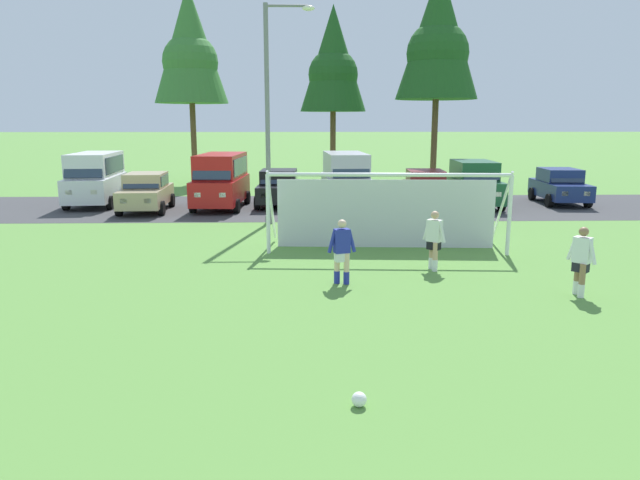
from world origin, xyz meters
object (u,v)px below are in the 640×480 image
at_px(soccer_goal, 386,209).
at_px(player_defender_far, 434,241).
at_px(player_striker_near, 581,262).
at_px(parked_car_slot_left, 146,192).
at_px(player_midfield_center, 342,252).
at_px(parked_car_slot_center_right, 346,178).
at_px(parked_car_slot_right, 425,188).
at_px(parked_car_slot_center, 279,188).
at_px(parked_car_slot_far_right, 474,183).
at_px(soccer_ball, 359,399).
at_px(parked_car_slot_far_left, 96,178).
at_px(parked_car_slot_end, 560,186).
at_px(street_lamp, 272,113).
at_px(parked_car_slot_center_left, 221,179).

bearing_deg(soccer_goal, player_defender_far, -71.21).
distance_m(soccer_goal, player_striker_near, 6.50).
height_order(soccer_goal, parked_car_slot_left, soccer_goal).
distance_m(player_midfield_center, parked_car_slot_center_right, 13.95).
bearing_deg(soccer_goal, parked_car_slot_center_right, 93.26).
bearing_deg(soccer_goal, parked_car_slot_right, 71.02).
bearing_deg(player_midfield_center, player_defender_far, 26.45).
distance_m(parked_car_slot_center, parked_car_slot_right, 7.04).
relative_size(parked_car_slot_center, parked_car_slot_far_right, 0.91).
bearing_deg(parked_car_slot_center, player_striker_near, -63.11).
bearing_deg(soccer_ball, parked_car_slot_right, 75.68).
relative_size(parked_car_slot_far_left, parked_car_slot_center, 1.16).
relative_size(soccer_goal, parked_car_slot_end, 1.74).
height_order(parked_car_slot_left, street_lamp, street_lamp).
distance_m(player_defender_far, parked_car_slot_far_left, 18.76).
bearing_deg(parked_car_slot_far_left, player_striker_near, -43.17).
xyz_separation_m(soccer_goal, parked_car_slot_far_right, (5.53, 9.27, -0.18)).
distance_m(player_striker_near, parked_car_slot_end, 16.52).
relative_size(parked_car_slot_far_left, parked_car_slot_right, 1.14).
bearing_deg(parked_car_slot_center, soccer_ball, -84.50).
height_order(player_defender_far, parked_car_slot_far_left, parked_car_slot_far_left).
xyz_separation_m(parked_car_slot_far_left, parked_car_slot_center, (8.84, -0.42, -0.47)).
relative_size(parked_car_slot_center, parked_car_slot_right, 0.99).
xyz_separation_m(player_midfield_center, parked_car_slot_end, (11.71, 14.12, 0.05)).
xyz_separation_m(soccer_goal, street_lamp, (-3.83, 4.87, 3.02)).
xyz_separation_m(parked_car_slot_center_left, street_lamp, (2.62, -4.22, 2.97)).
relative_size(soccer_ball, player_striker_near, 0.13).
bearing_deg(player_striker_near, parked_car_slot_far_left, 136.83).
bearing_deg(parked_car_slot_end, parked_car_slot_center, -178.81).
bearing_deg(parked_car_slot_center, player_midfield_center, -81.26).
bearing_deg(parked_car_slot_center_right, player_midfield_center, -94.56).
bearing_deg(player_defender_far, parked_car_slot_center, 110.67).
relative_size(player_midfield_center, parked_car_slot_right, 0.38).
bearing_deg(soccer_ball, street_lamp, 97.37).
relative_size(parked_car_slot_center, parked_car_slot_center_right, 0.87).
bearing_deg(player_midfield_center, parked_car_slot_far_right, 61.62).
xyz_separation_m(parked_car_slot_center, parked_car_slot_far_right, (9.32, -0.52, 0.24)).
distance_m(parked_car_slot_far_left, street_lamp, 10.71).
height_order(soccer_ball, parked_car_slot_center, parked_car_slot_center).
distance_m(soccer_ball, parked_car_slot_far_right, 21.10).
relative_size(player_defender_far, parked_car_slot_right, 0.38).
height_order(soccer_goal, player_midfield_center, soccer_goal).
bearing_deg(player_midfield_center, soccer_ball, -91.53).
height_order(soccer_goal, street_lamp, street_lamp).
xyz_separation_m(player_striker_near, parked_car_slot_center_left, (-10.27, 14.32, 0.52)).
distance_m(player_midfield_center, parked_car_slot_end, 18.34).
distance_m(soccer_ball, player_striker_near, 7.75).
bearing_deg(player_striker_near, parked_car_slot_center_right, 106.21).
bearing_deg(parked_car_slot_center_left, player_defender_far, -58.06).
bearing_deg(street_lamp, parked_car_slot_end, 20.56).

